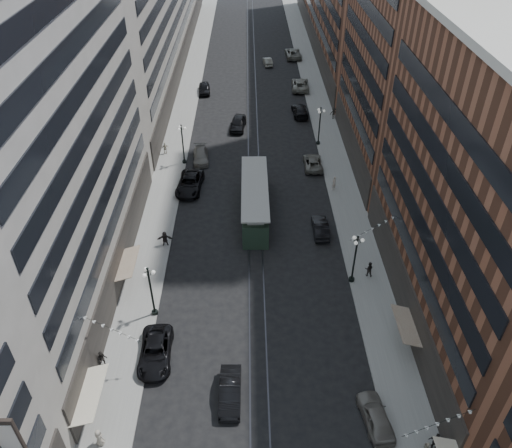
{
  "coord_description": "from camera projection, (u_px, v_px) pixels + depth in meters",
  "views": [
    {
      "loc": [
        -0.6,
        -3.11,
        33.59
      ],
      "look_at": [
        -0.0,
        34.8,
        5.0
      ],
      "focal_mm": 35.0,
      "sensor_mm": 36.0,
      "label": 1
    }
  ],
  "objects": [
    {
      "name": "ground",
      "position": [
        253.0,
        145.0,
        70.61
      ],
      "size": [
        220.0,
        220.0,
        0.0
      ],
      "primitive_type": "plane",
      "color": "black",
      "rests_on": "ground"
    },
    {
      "name": "sidewalk_west",
      "position": [
        183.0,
        115.0,
        78.41
      ],
      "size": [
        4.0,
        180.0,
        0.15
      ],
      "primitive_type": "cube",
      "color": "gray",
      "rests_on": "ground"
    },
    {
      "name": "sidewalk_east",
      "position": [
        322.0,
        114.0,
        78.69
      ],
      "size": [
        4.0,
        180.0,
        0.15
      ],
      "primitive_type": "cube",
      "color": "gray",
      "rests_on": "ground"
    },
    {
      "name": "rail_west",
      "position": [
        248.0,
        115.0,
        78.58
      ],
      "size": [
        0.12,
        180.0,
        0.02
      ],
      "primitive_type": "cube",
      "color": "#2D2D33",
      "rests_on": "ground"
    },
    {
      "name": "rail_east",
      "position": [
        257.0,
        115.0,
        78.6
      ],
      "size": [
        0.12,
        180.0,
        0.02
      ],
      "primitive_type": "cube",
      "color": "#2D2D33",
      "rests_on": "ground"
    },
    {
      "name": "building_west_mid",
      "position": [
        47.0,
        151.0,
        40.41
      ],
      "size": [
        8.0,
        36.0,
        28.0
      ],
      "primitive_type": "cube",
      "color": "#A8A195",
      "rests_on": "ground"
    },
    {
      "name": "building_east_mid",
      "position": [
        480.0,
        202.0,
        38.06
      ],
      "size": [
        8.0,
        30.0,
        24.0
      ],
      "primitive_type": "cube",
      "color": "brown",
      "rests_on": "ground"
    },
    {
      "name": "lamppost_sw_far",
      "position": [
        151.0,
        290.0,
        43.08
      ],
      "size": [
        1.03,
        1.14,
        5.52
      ],
      "color": "black",
      "rests_on": "sidewalk_west"
    },
    {
      "name": "lamppost_sw_mid",
      "position": [
        183.0,
        143.0,
        64.64
      ],
      "size": [
        1.03,
        1.14,
        5.52
      ],
      "color": "black",
      "rests_on": "sidewalk_west"
    },
    {
      "name": "lamppost_se_far",
      "position": [
        355.0,
        257.0,
        46.51
      ],
      "size": [
        1.03,
        1.14,
        5.52
      ],
      "color": "black",
      "rests_on": "sidewalk_east"
    },
    {
      "name": "lamppost_se_mid",
      "position": [
        320.0,
        125.0,
        68.86
      ],
      "size": [
        1.03,
        1.14,
        5.52
      ],
      "color": "black",
      "rests_on": "sidewalk_east"
    },
    {
      "name": "streetcar",
      "position": [
        255.0,
        201.0,
        56.41
      ],
      "size": [
        2.96,
        13.37,
        3.7
      ],
      "color": "#223627",
      "rests_on": "ground"
    },
    {
      "name": "car_2",
      "position": [
        155.0,
        352.0,
        40.67
      ],
      "size": [
        2.8,
        5.67,
        1.55
      ],
      "primitive_type": "imported",
      "rotation": [
        0.0,
        0.0,
        0.04
      ],
      "color": "black",
      "rests_on": "ground"
    },
    {
      "name": "car_4",
      "position": [
        376.0,
        416.0,
        36.06
      ],
      "size": [
        2.38,
        4.67,
        1.52
      ],
      "primitive_type": "imported",
      "rotation": [
        0.0,
        0.0,
        3.28
      ],
      "color": "slate",
      "rests_on": "ground"
    },
    {
      "name": "car_5",
      "position": [
        230.0,
        392.0,
        37.69
      ],
      "size": [
        1.64,
        4.62,
        1.52
      ],
      "primitive_type": "imported",
      "rotation": [
        0.0,
        0.0,
        -0.01
      ],
      "color": "black",
      "rests_on": "ground"
    },
    {
      "name": "pedestrian_1",
      "position": [
        99.0,
        437.0,
        34.58
      ],
      "size": [
        0.86,
        0.68,
        1.55
      ],
      "primitive_type": "imported",
      "rotation": [
        0.0,
        0.0,
        2.74
      ],
      "color": "#9D9482",
      "rests_on": "sidewalk_west"
    },
    {
      "name": "pedestrian_2",
      "position": [
        102.0,
        359.0,
        39.86
      ],
      "size": [
        0.87,
        0.63,
        1.6
      ],
      "primitive_type": "imported",
      "rotation": [
        0.0,
        0.0,
        0.28
      ],
      "color": "black",
      "rests_on": "sidewalk_west"
    },
    {
      "name": "car_7",
      "position": [
        190.0,
        183.0,
        60.97
      ],
      "size": [
        3.34,
        6.39,
        1.72
      ],
      "primitive_type": "imported",
      "rotation": [
        0.0,
        0.0,
        -0.08
      ],
      "color": "black",
      "rests_on": "ground"
    },
    {
      "name": "car_8",
      "position": [
        201.0,
        156.0,
        66.74
      ],
      "size": [
        2.4,
        5.02,
        1.41
      ],
      "primitive_type": "imported",
      "rotation": [
        0.0,
        0.0,
        0.09
      ],
      "color": "#625F57",
      "rests_on": "ground"
    },
    {
      "name": "car_9",
      "position": [
        204.0,
        88.0,
        85.24
      ],
      "size": [
        2.24,
        4.84,
        1.6
      ],
      "primitive_type": "imported",
      "rotation": [
        0.0,
        0.0,
        0.08
      ],
      "color": "black",
      "rests_on": "ground"
    },
    {
      "name": "car_10",
      "position": [
        320.0,
        227.0,
        54.07
      ],
      "size": [
        1.56,
        4.46,
        1.47
      ],
      "primitive_type": "imported",
      "rotation": [
        0.0,
        0.0,
        3.14
      ],
      "color": "black",
      "rests_on": "ground"
    },
    {
      "name": "car_11",
      "position": [
        313.0,
        162.0,
        65.34
      ],
      "size": [
        2.36,
        5.03,
        1.39
      ],
      "primitive_type": "imported",
      "rotation": [
        0.0,
        0.0,
        3.13
      ],
      "color": "#626057",
      "rests_on": "ground"
    },
    {
      "name": "car_12",
      "position": [
        300.0,
        110.0,
        78.08
      ],
      "size": [
        2.55,
        5.61,
        1.59
      ],
      "primitive_type": "imported",
      "rotation": [
        0.0,
        0.0,
        3.2
      ],
      "color": "black",
      "rests_on": "ground"
    },
    {
      "name": "car_13",
      "position": [
        238.0,
        123.0,
        74.23
      ],
      "size": [
        2.7,
        5.41,
        1.77
      ],
      "primitive_type": "imported",
      "rotation": [
        0.0,
        0.0,
        -0.12
      ],
      "color": "black",
      "rests_on": "ground"
    },
    {
      "name": "car_14",
      "position": [
        268.0,
        61.0,
        96.36
      ],
      "size": [
        1.98,
        4.38,
        1.39
      ],
      "primitive_type": "imported",
      "rotation": [
        0.0,
        0.0,
        3.26
      ],
      "color": "slate",
      "rests_on": "ground"
    },
    {
      "name": "pedestrian_5",
      "position": [
        165.0,
        238.0,
        52.14
      ],
      "size": [
        1.57,
        0.53,
        1.67
      ],
      "primitive_type": "imported",
      "rotation": [
        0.0,
        0.0,
        0.06
      ],
      "color": "black",
      "rests_on": "sidewalk_west"
    },
    {
      "name": "pedestrian_6",
      "position": [
        165.0,
        148.0,
        67.9
      ],
      "size": [
        1.06,
        0.74,
        1.65
      ],
      "primitive_type": "imported",
      "rotation": [
        0.0,
        0.0,
        3.48
      ],
      "color": "beige",
      "rests_on": "sidewalk_west"
    },
    {
      "name": "pedestrian_7",
      "position": [
        369.0,
        269.0,
        48.36
      ],
      "size": [
        0.89,
        0.63,
        1.66
      ],
      "primitive_type": "imported",
      "rotation": [
        0.0,
        0.0,
        2.89
      ],
      "color": "black",
      "rests_on": "sidewalk_east"
    },
    {
      "name": "pedestrian_8",
      "position": [
        334.0,
        183.0,
        60.68
      ],
      "size": [
        0.78,
        0.74,
        1.79
      ],
      "primitive_type": "imported",
      "rotation": [
        0.0,
        0.0,
        3.79
      ],
      "color": "beige",
      "rests_on": "sidewalk_east"
    },
    {
      "name": "pedestrian_9",
      "position": [
        334.0,
        113.0,
        76.72
      ],
      "size": [
        1.2,
        0.65,
        1.76
      ],
      "primitive_type": "imported",
      "rotation": [
        0.0,
        0.0,
        -0.17
      ],
      "color": "black",
      "rests_on": "sidewalk_east"
    },
    {
      "name": "car_extra_0",
      "position": [
        293.0,
        53.0,
        99.66
      ],
      "size": [
        3.1,
        6.44,
        1.77
      ],
      "primitive_type": "imported",
      "rotation": [
        0.0,
        0.0,
        3.17
      ],
      "color": "slate",
      "rests_on": "ground"
    },
    {
      "name": "car_extra_1",
      "position": [
        300.0,
        84.0,
        86.54
      ],
      "size": [
        3.12,
        6.28,
        1.71
      ],
      "primitive_type": "imported",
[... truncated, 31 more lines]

